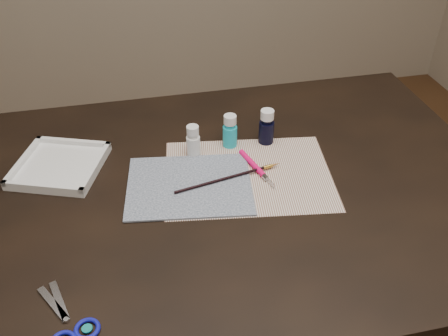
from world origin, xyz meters
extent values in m
cube|color=black|center=(0.00, 0.00, 0.38)|extent=(1.30, 0.90, 0.75)
cube|color=white|center=(0.06, 0.03, 0.75)|extent=(0.43, 0.35, 0.00)
cube|color=#13243C|center=(-0.08, 0.01, 0.75)|extent=(0.31, 0.26, 0.00)
cylinder|color=white|center=(-0.05, 0.13, 0.79)|extent=(0.04, 0.04, 0.08)
cylinder|color=#1AB6CB|center=(0.05, 0.16, 0.79)|extent=(0.04, 0.04, 0.09)
cylinder|color=black|center=(0.14, 0.15, 0.80)|extent=(0.05, 0.05, 0.09)
cube|color=white|center=(-0.37, 0.15, 0.76)|extent=(0.25, 0.25, 0.02)
camera|label=1|loc=(-0.19, -0.87, 1.47)|focal=40.00mm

